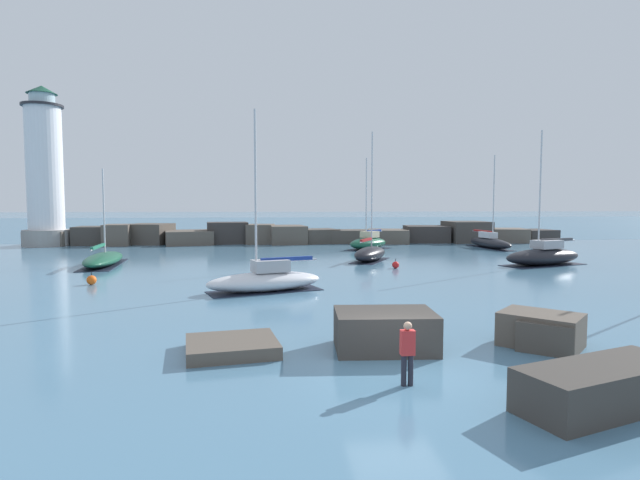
# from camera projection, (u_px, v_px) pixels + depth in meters

# --- Properties ---
(ground_plane) EXTENTS (600.00, 600.00, 0.00)m
(ground_plane) POSITION_uv_depth(u_px,v_px,m) (396.00, 375.00, 13.58)
(ground_plane) COLOR teal
(open_sea_beyond) EXTENTS (400.00, 116.00, 0.01)m
(open_sea_beyond) POSITION_uv_depth(u_px,v_px,m) (282.00, 224.00, 119.04)
(open_sea_beyond) COLOR teal
(open_sea_beyond) RESTS_ON ground
(breakwater_jetty) EXTENTS (62.88, 6.91, 2.54)m
(breakwater_jetty) POSITION_uv_depth(u_px,v_px,m) (303.00, 235.00, 59.50)
(breakwater_jetty) COLOR brown
(breakwater_jetty) RESTS_ON ground
(lighthouse) EXTENTS (5.03, 5.03, 17.62)m
(lighthouse) POSITION_uv_depth(u_px,v_px,m) (45.00, 175.00, 55.25)
(lighthouse) COLOR gray
(lighthouse) RESTS_ON ground
(foreground_rocks) EXTENTS (13.23, 8.05, 1.23)m
(foreground_rocks) POSITION_uv_depth(u_px,v_px,m) (467.00, 343.00, 14.81)
(foreground_rocks) COLOR brown
(foreground_rocks) RESTS_ON ground
(sailboat_moored_0) EXTENTS (6.66, 4.02, 9.57)m
(sailboat_moored_0) POSITION_uv_depth(u_px,v_px,m) (266.00, 280.00, 26.62)
(sailboat_moored_0) COLOR white
(sailboat_moored_0) RESTS_ON ground
(sailboat_moored_1) EXTENTS (4.44, 6.00, 10.53)m
(sailboat_moored_1) POSITION_uv_depth(u_px,v_px,m) (370.00, 253.00, 40.85)
(sailboat_moored_1) COLOR black
(sailboat_moored_1) RESTS_ON ground
(sailboat_moored_2) EXTENTS (3.21, 8.58, 7.37)m
(sailboat_moored_2) POSITION_uv_depth(u_px,v_px,m) (104.00, 259.00, 38.00)
(sailboat_moored_2) COLOR #195138
(sailboat_moored_2) RESTS_ON ground
(sailboat_moored_3) EXTENTS (7.55, 4.64, 10.17)m
(sailboat_moored_3) POSITION_uv_depth(u_px,v_px,m) (543.00, 256.00, 38.14)
(sailboat_moored_3) COLOR black
(sailboat_moored_3) RESTS_ON ground
(sailboat_moored_4) EXTENTS (5.63, 5.63, 9.34)m
(sailboat_moored_4) POSITION_uv_depth(u_px,v_px,m) (368.00, 242.00, 51.48)
(sailboat_moored_4) COLOR #195138
(sailboat_moored_4) RESTS_ON ground
(sailboat_moored_5) EXTENTS (2.12, 8.39, 9.72)m
(sailboat_moored_5) POSITION_uv_depth(u_px,v_px,m) (489.00, 242.00, 52.96)
(sailboat_moored_5) COLOR black
(sailboat_moored_5) RESTS_ON ground
(mooring_buoy_orange_near) EXTENTS (0.55, 0.55, 0.75)m
(mooring_buoy_orange_near) POSITION_uv_depth(u_px,v_px,m) (92.00, 280.00, 28.75)
(mooring_buoy_orange_near) COLOR #EA5914
(mooring_buoy_orange_near) RESTS_ON ground
(mooring_buoy_far_side) EXTENTS (0.51, 0.51, 0.71)m
(mooring_buoy_far_side) POSITION_uv_depth(u_px,v_px,m) (396.00, 265.00, 36.09)
(mooring_buoy_far_side) COLOR red
(mooring_buoy_far_side) RESTS_ON ground
(person_on_rocks) EXTENTS (0.36, 0.22, 1.66)m
(person_on_rocks) POSITION_uv_depth(u_px,v_px,m) (407.00, 350.00, 12.70)
(person_on_rocks) COLOR #282833
(person_on_rocks) RESTS_ON ground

